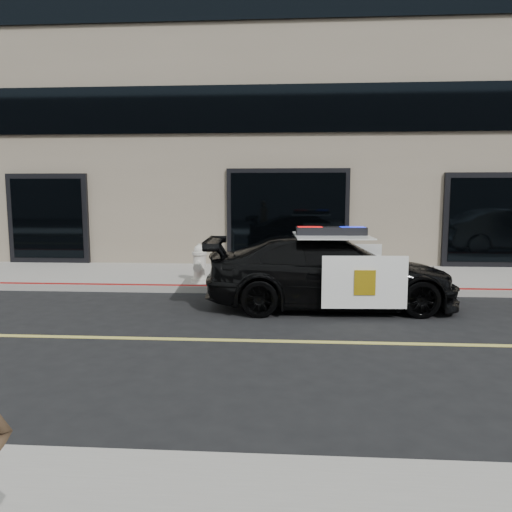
{
  "coord_description": "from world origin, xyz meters",
  "views": [
    {
      "loc": [
        -0.92,
        -7.21,
        2.2
      ],
      "look_at": [
        -1.57,
        2.2,
        1.0
      ],
      "focal_mm": 35.0,
      "sensor_mm": 36.0,
      "label": 1
    }
  ],
  "objects": [
    {
      "name": "ground",
      "position": [
        0.0,
        0.0,
        0.0
      ],
      "size": [
        120.0,
        120.0,
        0.0
      ],
      "primitive_type": "plane",
      "color": "black",
      "rests_on": "ground"
    },
    {
      "name": "building_n",
      "position": [
        0.0,
        10.5,
        6.0
      ],
      "size": [
        60.0,
        7.0,
        12.0
      ],
      "primitive_type": "cube",
      "color": "#756856",
      "rests_on": "ground"
    },
    {
      "name": "police_car",
      "position": [
        -0.14,
        2.31,
        0.7
      ],
      "size": [
        2.45,
        4.95,
        1.56
      ],
      "color": "black",
      "rests_on": "ground"
    },
    {
      "name": "sidewalk_n",
      "position": [
        0.0,
        5.25,
        0.07
      ],
      "size": [
        60.0,
        3.5,
        0.15
      ],
      "primitive_type": "cube",
      "color": "gray",
      "rests_on": "ground"
    },
    {
      "name": "fire_hydrant",
      "position": [
        -2.99,
        3.99,
        0.57
      ],
      "size": [
        0.4,
        0.56,
        0.89
      ],
      "color": "silver",
      "rests_on": "sidewalk_n"
    }
  ]
}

